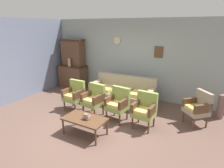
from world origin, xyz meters
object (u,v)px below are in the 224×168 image
floral_couch (123,94)px  armchair_near_couch_end (145,109)px  side_cabinet (73,77)px  wingback_chair_by_fireplace (198,107)px  book_stack_on_table (86,117)px  coffee_table (85,120)px  armchair_near_cabinet (118,103)px  vase_on_cabinet (69,62)px  armchair_by_doorway (94,98)px  floor_vase_by_wall (221,107)px  armchair_row_middle (74,94)px

floral_couch → armchair_near_couch_end: bearing=-43.6°
side_cabinet → wingback_chair_by_fireplace: (4.77, -0.80, 0.03)m
book_stack_on_table → coffee_table: bearing=169.7°
wingback_chair_by_fireplace → book_stack_on_table: (-2.17, -1.79, -0.02)m
coffee_table → book_stack_on_table: size_ratio=6.36×
armchair_near_couch_end → armchair_near_cabinet: bearing=178.8°
armchair_near_couch_end → book_stack_on_table: armchair_near_couch_end is taller
vase_on_cabinet → armchair_near_couch_end: (3.61, -1.39, -0.59)m
armchair_by_doorway → coffee_table: size_ratio=0.90×
armchair_near_cabinet → coffee_table: bearing=-108.6°
armchair_by_doorway → floor_vase_by_wall: bearing=25.7°
armchair_near_cabinet → wingback_chair_by_fireplace: (1.90, 0.76, 0.00)m
armchair_row_middle → armchair_near_couch_end: 2.20m
coffee_table → book_stack_on_table: book_stack_on_table is taller
wingback_chair_by_fireplace → floor_vase_by_wall: wingback_chair_by_fireplace is taller
armchair_near_couch_end → coffee_table: (-1.10, -1.00, -0.12)m
armchair_row_middle → armchair_by_doorway: (0.71, -0.00, 0.00)m
side_cabinet → floral_couch: bearing=-11.5°
floral_couch → floor_vase_by_wall: bearing=8.4°
side_cabinet → armchair_near_cabinet: 3.27m
armchair_row_middle → floor_vase_by_wall: size_ratio=1.31×
floral_couch → coffee_table: floral_couch is taller
armchair_row_middle → book_stack_on_table: bearing=-39.6°
floral_couch → armchair_near_cabinet: bearing=-71.1°
coffee_table → floor_vase_by_wall: 3.71m
armchair_near_couch_end → side_cabinet: bearing=156.6°
armchair_near_couch_end → coffee_table: armchair_near_couch_end is taller
armchair_near_couch_end → vase_on_cabinet: bearing=158.9°
coffee_table → book_stack_on_table: 0.13m
armchair_by_doorway → wingback_chair_by_fireplace: same height
side_cabinet → wingback_chair_by_fireplace: side_cabinet is taller
armchair_row_middle → armchair_near_cabinet: bearing=2.5°
armchair_row_middle → armchair_near_cabinet: size_ratio=1.00×
book_stack_on_table → floor_vase_by_wall: bearing=42.5°
side_cabinet → wingback_chair_by_fireplace: size_ratio=1.28×
armchair_row_middle → wingback_chair_by_fireplace: 3.44m
floor_vase_by_wall → side_cabinet: bearing=178.9°
vase_on_cabinet → armchair_row_middle: vase_on_cabinet is taller
side_cabinet → coffee_table: side_cabinet is taller
armchair_row_middle → side_cabinet: bearing=131.6°
side_cabinet → armchair_by_doorway: size_ratio=1.28×
vase_on_cabinet → armchair_near_cabinet: size_ratio=0.34×
floral_couch → wingback_chair_by_fireplace: same height
coffee_table → armchair_near_couch_end: bearing=42.3°
vase_on_cabinet → armchair_near_cabinet: (2.86, -1.38, -0.59)m
armchair_near_couch_end → floor_vase_by_wall: size_ratio=1.31×
side_cabinet → coffee_table: (2.53, -2.57, -0.09)m
vase_on_cabinet → floral_couch: vase_on_cabinet is taller
side_cabinet → armchair_by_doorway: side_cabinet is taller
floral_couch → armchair_row_middle: size_ratio=2.33×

